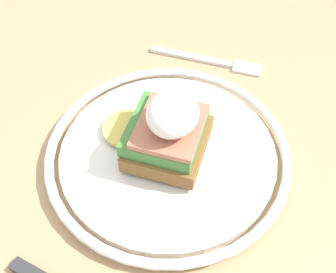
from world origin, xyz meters
TOP-DOWN VIEW (x-y plane):
  - dining_table at (0.00, 0.00)m, footprint 0.88×0.87m
  - plate at (-0.01, 0.02)m, footprint 0.26×0.26m
  - sandwich at (-0.01, 0.02)m, footprint 0.08×0.12m
  - fork at (-0.18, 0.03)m, footprint 0.02×0.15m

SIDE VIEW (x-z plane):
  - dining_table at x=0.00m, z-range 0.25..0.97m
  - fork at x=-0.18m, z-range 0.73..0.73m
  - plate at x=-0.01m, z-range 0.73..0.74m
  - sandwich at x=-0.01m, z-range 0.73..0.81m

